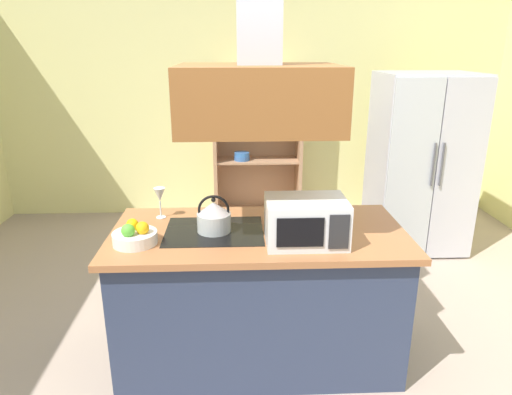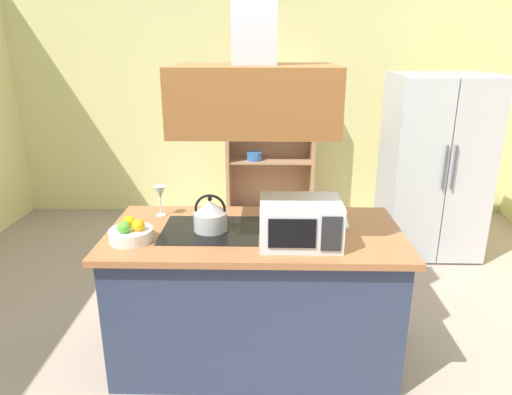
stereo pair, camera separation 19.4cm
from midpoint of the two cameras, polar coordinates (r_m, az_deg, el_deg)
The scene contains 11 objects.
ground_plane at distance 3.23m, azimuth -0.63°, elevation -19.72°, with size 7.80×7.80×0.00m, color gray.
wall_back at distance 5.58m, azimuth -1.70°, elevation 11.72°, with size 6.00×0.12×2.70m, color beige.
kitchen_island at distance 3.06m, azimuth -1.57°, elevation -11.88°, with size 1.82×0.90×0.90m.
range_hood at distance 2.65m, azimuth -1.83°, elevation 14.35°, with size 0.90×0.70×1.17m.
refrigerator at distance 4.84m, azimuth 18.55°, elevation 4.00°, with size 0.90×0.77×1.75m.
dish_cabinet at distance 5.47m, azimuth -0.89°, elevation 5.49°, with size 1.02×0.40×1.76m.
kettle at distance 2.84m, azimuth -7.19°, elevation -2.36°, with size 0.21×0.21×0.23m.
cutting_board at distance 3.04m, azimuth 6.36°, elevation -2.68°, with size 0.34×0.24×0.02m, color white.
microwave at distance 2.66m, azimuth 4.10°, elevation -2.93°, with size 0.46×0.35×0.26m.
wine_glass_on_counter at distance 3.11m, azimuth -13.57°, elevation 0.17°, with size 0.08×0.08×0.21m.
fruit_bowl at distance 2.78m, azimuth -16.69°, elevation -4.58°, with size 0.26×0.26×0.14m.
Camera 1 is at (-0.17, -2.54, 1.99)m, focal length 32.40 mm.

